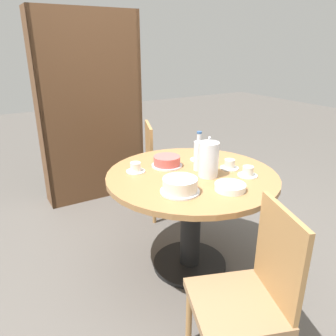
{
  "coord_description": "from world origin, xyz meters",
  "views": [
    {
      "loc": [
        -1.22,
        -1.71,
        1.59
      ],
      "look_at": [
        0.0,
        0.32,
        0.69
      ],
      "focal_mm": 35.0,
      "sensor_mm": 36.0,
      "label": 1
    }
  ],
  "objects_px": {
    "chair_b": "(249,293)",
    "water_bottle": "(199,155)",
    "coffee_pot": "(209,158)",
    "cup_d": "(248,172)",
    "cup_a": "(199,157)",
    "cup_b": "(229,165)",
    "cake_main": "(180,186)",
    "chair_a": "(163,169)",
    "cup_c": "(136,168)",
    "cake_second": "(167,161)",
    "bookshelf": "(91,111)"
  },
  "relations": [
    {
      "from": "chair_b",
      "to": "cup_b",
      "type": "height_order",
      "value": "chair_b"
    },
    {
      "from": "coffee_pot",
      "to": "cup_c",
      "type": "distance_m",
      "value": 0.51
    },
    {
      "from": "bookshelf",
      "to": "cup_a",
      "type": "height_order",
      "value": "bookshelf"
    },
    {
      "from": "chair_b",
      "to": "water_bottle",
      "type": "bearing_deg",
      "value": -179.63
    },
    {
      "from": "cake_main",
      "to": "cake_second",
      "type": "height_order",
      "value": "cake_main"
    },
    {
      "from": "cake_main",
      "to": "bookshelf",
      "type": "bearing_deg",
      "value": 87.81
    },
    {
      "from": "bookshelf",
      "to": "cup_b",
      "type": "relative_size",
      "value": 14.3
    },
    {
      "from": "cup_a",
      "to": "cake_main",
      "type": "bearing_deg",
      "value": -136.84
    },
    {
      "from": "chair_b",
      "to": "coffee_pot",
      "type": "distance_m",
      "value": 0.9
    },
    {
      "from": "chair_b",
      "to": "cup_b",
      "type": "bearing_deg",
      "value": 166.35
    },
    {
      "from": "water_bottle",
      "to": "cup_a",
      "type": "bearing_deg",
      "value": 52.53
    },
    {
      "from": "chair_a",
      "to": "water_bottle",
      "type": "distance_m",
      "value": 0.9
    },
    {
      "from": "chair_a",
      "to": "cake_main",
      "type": "relative_size",
      "value": 3.79
    },
    {
      "from": "cup_c",
      "to": "cake_main",
      "type": "bearing_deg",
      "value": -79.57
    },
    {
      "from": "cake_second",
      "to": "cup_d",
      "type": "xyz_separation_m",
      "value": [
        0.37,
        -0.44,
        -0.01
      ]
    },
    {
      "from": "cake_second",
      "to": "bookshelf",
      "type": "bearing_deg",
      "value": 93.88
    },
    {
      "from": "bookshelf",
      "to": "cup_c",
      "type": "height_order",
      "value": "bookshelf"
    },
    {
      "from": "bookshelf",
      "to": "water_bottle",
      "type": "relative_size",
      "value": 6.87
    },
    {
      "from": "coffee_pot",
      "to": "chair_b",
      "type": "bearing_deg",
      "value": -112.24
    },
    {
      "from": "chair_b",
      "to": "chair_a",
      "type": "bearing_deg",
      "value": -176.0
    },
    {
      "from": "chair_b",
      "to": "cup_c",
      "type": "bearing_deg",
      "value": -155.42
    },
    {
      "from": "cake_second",
      "to": "cup_a",
      "type": "bearing_deg",
      "value": -2.64
    },
    {
      "from": "cup_d",
      "to": "bookshelf",
      "type": "bearing_deg",
      "value": 104.42
    },
    {
      "from": "cup_a",
      "to": "cup_b",
      "type": "distance_m",
      "value": 0.27
    },
    {
      "from": "chair_a",
      "to": "coffee_pot",
      "type": "xyz_separation_m",
      "value": [
        -0.18,
        -0.91,
        0.41
      ]
    },
    {
      "from": "coffee_pot",
      "to": "cake_main",
      "type": "relative_size",
      "value": 1.15
    },
    {
      "from": "coffee_pot",
      "to": "cup_b",
      "type": "height_order",
      "value": "coffee_pot"
    },
    {
      "from": "cake_second",
      "to": "cup_a",
      "type": "xyz_separation_m",
      "value": [
        0.28,
        -0.01,
        -0.01
      ]
    },
    {
      "from": "water_bottle",
      "to": "cake_second",
      "type": "distance_m",
      "value": 0.25
    },
    {
      "from": "water_bottle",
      "to": "cup_d",
      "type": "distance_m",
      "value": 0.35
    },
    {
      "from": "chair_a",
      "to": "cake_main",
      "type": "distance_m",
      "value": 1.19
    },
    {
      "from": "coffee_pot",
      "to": "cup_a",
      "type": "xyz_separation_m",
      "value": [
        0.14,
        0.29,
        -0.1
      ]
    },
    {
      "from": "bookshelf",
      "to": "cup_a",
      "type": "distance_m",
      "value": 1.44
    },
    {
      "from": "cup_a",
      "to": "cup_c",
      "type": "bearing_deg",
      "value": 176.66
    },
    {
      "from": "cake_main",
      "to": "cup_b",
      "type": "height_order",
      "value": "cake_main"
    },
    {
      "from": "chair_a",
      "to": "cup_a",
      "type": "bearing_deg",
      "value": -162.81
    },
    {
      "from": "cup_c",
      "to": "water_bottle",
      "type": "bearing_deg",
      "value": -26.07
    },
    {
      "from": "coffee_pot",
      "to": "cake_second",
      "type": "distance_m",
      "value": 0.35
    },
    {
      "from": "cake_main",
      "to": "cup_a",
      "type": "distance_m",
      "value": 0.6
    },
    {
      "from": "chair_a",
      "to": "bookshelf",
      "type": "relative_size",
      "value": 0.48
    },
    {
      "from": "cup_a",
      "to": "cup_d",
      "type": "height_order",
      "value": "same"
    },
    {
      "from": "bookshelf",
      "to": "coffee_pot",
      "type": "bearing_deg",
      "value": 98.02
    },
    {
      "from": "cup_b",
      "to": "chair_b",
      "type": "bearing_deg",
      "value": -123.85
    },
    {
      "from": "chair_b",
      "to": "coffee_pot",
      "type": "bearing_deg",
      "value": 177.96
    },
    {
      "from": "water_bottle",
      "to": "cake_main",
      "type": "height_order",
      "value": "water_bottle"
    },
    {
      "from": "coffee_pot",
      "to": "cup_d",
      "type": "height_order",
      "value": "coffee_pot"
    },
    {
      "from": "cake_second",
      "to": "cup_c",
      "type": "height_order",
      "value": "cake_second"
    },
    {
      "from": "coffee_pot",
      "to": "cup_a",
      "type": "distance_m",
      "value": 0.33
    },
    {
      "from": "cake_second",
      "to": "cup_d",
      "type": "bearing_deg",
      "value": -49.83
    },
    {
      "from": "water_bottle",
      "to": "cup_d",
      "type": "relative_size",
      "value": 2.08
    }
  ]
}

